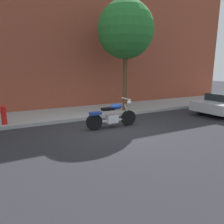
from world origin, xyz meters
name	(u,v)px	position (x,y,z in m)	size (l,w,h in m)	color
ground_plane	(114,129)	(0.00, 0.00, 0.00)	(60.00, 60.00, 0.00)	#28282D
sidewalk	(86,112)	(0.00, 3.13, 0.07)	(22.49, 2.75, 0.14)	#9E9E9E
building_facade	(74,33)	(0.00, 4.75, 4.13)	(22.49, 0.50, 8.26)	brown
motorcycle	(112,116)	(0.01, 0.22, 0.45)	(2.10, 0.70, 1.12)	black
street_tree	(126,30)	(1.84, 2.36, 4.06)	(2.74, 2.74, 5.45)	#533822
fire_hydrant	(4,116)	(-3.73, 2.08, 0.46)	(0.20, 0.20, 0.91)	red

